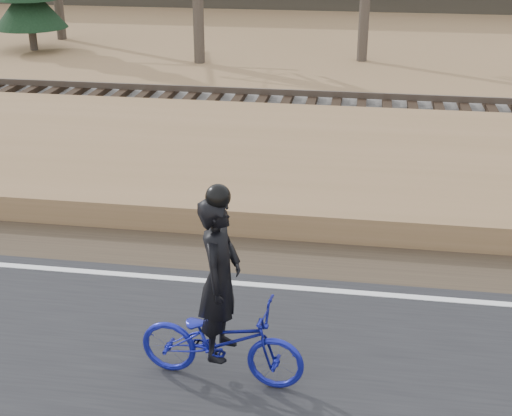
# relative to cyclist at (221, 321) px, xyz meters

# --- Properties ---
(ground) EXTENTS (120.00, 120.00, 0.00)m
(ground) POSITION_rel_cyclist_xyz_m (-3.50, 1.93, -0.80)
(ground) COLOR olive
(ground) RESTS_ON ground
(edge_line) EXTENTS (120.00, 0.12, 0.01)m
(edge_line) POSITION_rel_cyclist_xyz_m (-3.50, 2.13, -0.74)
(edge_line) COLOR silver
(edge_line) RESTS_ON road
(shoulder) EXTENTS (120.00, 1.60, 0.04)m
(shoulder) POSITION_rel_cyclist_xyz_m (-3.50, 3.13, -0.78)
(shoulder) COLOR #473A2B
(shoulder) RESTS_ON ground
(embankment) EXTENTS (120.00, 5.00, 0.44)m
(embankment) POSITION_rel_cyclist_xyz_m (-3.50, 6.13, -0.58)
(embankment) COLOR olive
(embankment) RESTS_ON ground
(ballast) EXTENTS (120.00, 3.00, 0.45)m
(ballast) POSITION_rel_cyclist_xyz_m (-3.50, 9.93, -0.58)
(ballast) COLOR slate
(ballast) RESTS_ON ground
(railroad) EXTENTS (120.00, 2.40, 0.29)m
(railroad) POSITION_rel_cyclist_xyz_m (-3.50, 9.93, -0.28)
(railroad) COLOR black
(railroad) RESTS_ON ballast
(cyclist) EXTENTS (1.91, 0.83, 2.33)m
(cyclist) POSITION_rel_cyclist_xyz_m (0.00, 0.00, 0.00)
(cyclist) COLOR navy
(cyclist) RESTS_ON road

